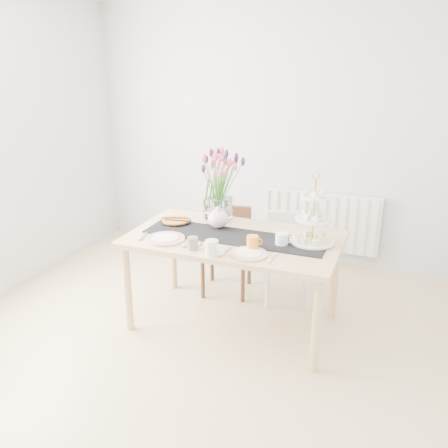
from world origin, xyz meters
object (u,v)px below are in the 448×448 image
(radiator, at_px, (320,221))
(teapot, at_px, (218,219))
(tulip_vase, at_px, (218,176))
(tart_tin, at_px, (176,221))
(cake_stand, at_px, (313,225))
(mug_orange, at_px, (253,243))
(mug_grey, at_px, (193,243))
(plate_left, at_px, (165,239))
(cream_jug, at_px, (282,239))
(plate_right, at_px, (249,254))
(chair_white, at_px, (288,250))
(mug_white, at_px, (212,248))
(dining_table, at_px, (234,246))
(chair_brown, at_px, (228,243))

(radiator, distance_m, teapot, 1.52)
(tulip_vase, distance_m, tart_tin, 0.51)
(cake_stand, bearing_deg, mug_orange, -143.32)
(mug_grey, bearing_deg, plate_left, 141.87)
(tulip_vase, xyz_separation_m, cream_jug, (0.65, -0.37, -0.33))
(radiator, height_order, teapot, teapot)
(plate_right, bearing_deg, chair_white, 86.44)
(radiator, height_order, plate_left, plate_left)
(tart_tin, distance_m, mug_white, 0.74)
(radiator, distance_m, mug_orange, 1.71)
(tart_tin, distance_m, mug_grey, 0.59)
(dining_table, relative_size, cream_jug, 17.37)
(chair_white, distance_m, teapot, 0.79)
(dining_table, bearing_deg, mug_grey, -118.69)
(plate_left, bearing_deg, cake_stand, 18.02)
(chair_white, bearing_deg, cream_jug, -99.31)
(dining_table, height_order, mug_grey, mug_grey)
(dining_table, relative_size, mug_grey, 17.57)
(plate_left, relative_size, plate_right, 1.12)
(chair_brown, height_order, teapot, teapot)
(mug_orange, bearing_deg, plate_right, -129.25)
(mug_orange, bearing_deg, teapot, 98.29)
(tulip_vase, xyz_separation_m, cake_stand, (0.85, -0.25, -0.24))
(dining_table, xyz_separation_m, chair_brown, (-0.27, 0.58, -0.23))
(chair_white, relative_size, plate_right, 2.89)
(cream_jug, bearing_deg, plate_right, -127.69)
(dining_table, height_order, tulip_vase, tulip_vase)
(mug_grey, bearing_deg, chair_brown, 76.09)
(chair_white, relative_size, teapot, 2.92)
(radiator, relative_size, teapot, 4.60)
(chair_brown, distance_m, teapot, 0.60)
(radiator, height_order, chair_white, chair_white)
(teapot, height_order, plate_right, teapot)
(mug_white, distance_m, plate_right, 0.26)
(cake_stand, bearing_deg, dining_table, -170.96)
(radiator, xyz_separation_m, tulip_vase, (-0.66, -1.14, 0.68))
(tulip_vase, bearing_deg, tart_tin, -142.61)
(teapot, xyz_separation_m, mug_grey, (-0.00, -0.47, -0.04))
(cake_stand, distance_m, teapot, 0.76)
(dining_table, height_order, tart_tin, tart_tin)
(cream_jug, distance_m, mug_grey, 0.64)
(dining_table, xyz_separation_m, tulip_vase, (-0.27, 0.34, 0.45))
(chair_white, bearing_deg, plate_left, -148.12)
(chair_brown, xyz_separation_m, mug_white, (0.25, -0.97, 0.36))
(cream_jug, bearing_deg, dining_table, 170.35)
(cream_jug, distance_m, plate_right, 0.31)
(chair_brown, relative_size, teapot, 2.95)
(plate_left, bearing_deg, mug_orange, 5.26)
(plate_left, distance_m, plate_right, 0.67)
(radiator, relative_size, mug_grey, 13.17)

